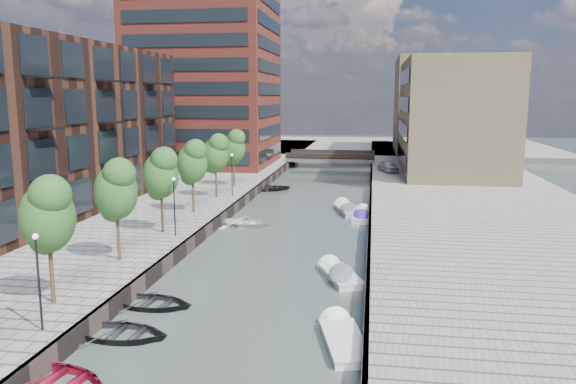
% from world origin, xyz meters
% --- Properties ---
extents(water, '(300.00, 300.00, 0.00)m').
position_xyz_m(water, '(0.00, 40.00, 0.00)').
color(water, '#38473F').
rests_on(water, ground).
extents(quay_right, '(20.00, 140.00, 1.00)m').
position_xyz_m(quay_right, '(16.00, 40.00, 0.50)').
color(quay_right, gray).
rests_on(quay_right, ground).
extents(quay_wall_left, '(0.25, 140.00, 1.00)m').
position_xyz_m(quay_wall_left, '(-6.10, 40.00, 0.50)').
color(quay_wall_left, '#332823').
rests_on(quay_wall_left, ground).
extents(quay_wall_right, '(0.25, 140.00, 1.00)m').
position_xyz_m(quay_wall_right, '(6.10, 40.00, 0.50)').
color(quay_wall_right, '#332823').
rests_on(quay_wall_right, ground).
extents(far_closure, '(80.00, 40.00, 1.00)m').
position_xyz_m(far_closure, '(0.00, 100.00, 0.50)').
color(far_closure, gray).
rests_on(far_closure, ground).
extents(apartment_block, '(8.00, 38.00, 14.00)m').
position_xyz_m(apartment_block, '(-20.00, 30.00, 8.00)').
color(apartment_block, black).
rests_on(apartment_block, quay_left).
extents(tower, '(18.00, 18.00, 30.00)m').
position_xyz_m(tower, '(-17.00, 65.00, 16.00)').
color(tower, maroon).
rests_on(tower, quay_left).
extents(tan_block_near, '(12.00, 25.00, 14.00)m').
position_xyz_m(tan_block_near, '(16.00, 62.00, 8.00)').
color(tan_block_near, tan).
rests_on(tan_block_near, quay_right).
extents(tan_block_far, '(12.00, 20.00, 16.00)m').
position_xyz_m(tan_block_far, '(16.00, 88.00, 9.00)').
color(tan_block_far, tan).
rests_on(tan_block_far, quay_right).
extents(bridge, '(13.00, 6.00, 1.30)m').
position_xyz_m(bridge, '(0.00, 72.00, 1.39)').
color(bridge, gray).
rests_on(bridge, ground).
extents(tree_1, '(2.50, 2.50, 5.95)m').
position_xyz_m(tree_1, '(-8.50, 11.00, 5.31)').
color(tree_1, '#382619').
rests_on(tree_1, quay_left).
extents(tree_2, '(2.50, 2.50, 5.95)m').
position_xyz_m(tree_2, '(-8.50, 18.00, 5.31)').
color(tree_2, '#382619').
rests_on(tree_2, quay_left).
extents(tree_3, '(2.50, 2.50, 5.95)m').
position_xyz_m(tree_3, '(-8.50, 25.00, 5.31)').
color(tree_3, '#382619').
rests_on(tree_3, quay_left).
extents(tree_4, '(2.50, 2.50, 5.95)m').
position_xyz_m(tree_4, '(-8.50, 32.00, 5.31)').
color(tree_4, '#382619').
rests_on(tree_4, quay_left).
extents(tree_5, '(2.50, 2.50, 5.95)m').
position_xyz_m(tree_5, '(-8.50, 39.00, 5.31)').
color(tree_5, '#382619').
rests_on(tree_5, quay_left).
extents(tree_6, '(2.50, 2.50, 5.95)m').
position_xyz_m(tree_6, '(-8.50, 46.00, 5.31)').
color(tree_6, '#382619').
rests_on(tree_6, quay_left).
extents(lamp_0, '(0.24, 0.24, 4.12)m').
position_xyz_m(lamp_0, '(-7.20, 8.00, 3.51)').
color(lamp_0, black).
rests_on(lamp_0, quay_left).
extents(lamp_1, '(0.24, 0.24, 4.12)m').
position_xyz_m(lamp_1, '(-7.20, 24.00, 3.51)').
color(lamp_1, black).
rests_on(lamp_1, quay_left).
extents(lamp_2, '(0.24, 0.24, 4.12)m').
position_xyz_m(lamp_2, '(-7.20, 40.00, 3.51)').
color(lamp_2, black).
rests_on(lamp_2, quay_left).
extents(sloop_0, '(4.64, 3.53, 0.90)m').
position_xyz_m(sloop_0, '(-4.74, 13.60, 0.00)').
color(sloop_0, black).
rests_on(sloop_0, ground).
extents(sloop_1, '(4.59, 3.39, 0.92)m').
position_xyz_m(sloop_1, '(-4.66, 9.85, 0.00)').
color(sloop_1, black).
rests_on(sloop_1, ground).
extents(sloop_3, '(5.02, 3.81, 0.97)m').
position_xyz_m(sloop_3, '(-4.20, 31.87, 0.00)').
color(sloop_3, white).
rests_on(sloop_3, ground).
extents(sloop_4, '(5.92, 5.08, 1.03)m').
position_xyz_m(sloop_4, '(-5.29, 49.52, 0.00)').
color(sloop_4, black).
rests_on(sloop_4, ground).
extents(motorboat_1, '(3.07, 4.75, 1.50)m').
position_xyz_m(motorboat_1, '(4.37, 19.71, 0.18)').
color(motorboat_1, silver).
rests_on(motorboat_1, ground).
extents(motorboat_2, '(2.63, 4.87, 1.54)m').
position_xyz_m(motorboat_2, '(5.05, 11.03, 0.09)').
color(motorboat_2, white).
rests_on(motorboat_2, ground).
extents(motorboat_3, '(1.74, 4.82, 1.60)m').
position_xyz_m(motorboat_3, '(5.41, 36.40, 0.19)').
color(motorboat_3, silver).
rests_on(motorboat_3, ground).
extents(motorboat_4, '(3.19, 5.49, 1.73)m').
position_xyz_m(motorboat_4, '(4.03, 38.85, 0.21)').
color(motorboat_4, '#B3B3B1').
rests_on(motorboat_4, ground).
extents(car, '(2.94, 4.67, 1.48)m').
position_xyz_m(car, '(8.20, 60.00, 1.74)').
color(car, silver).
rests_on(car, quay_right).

